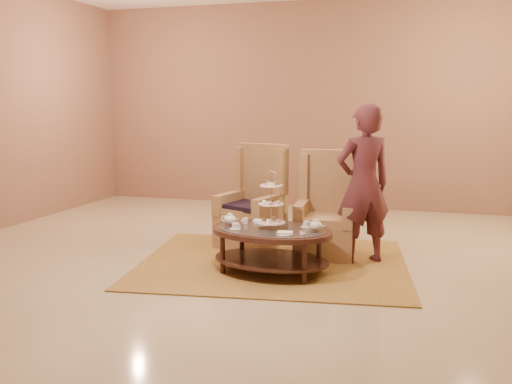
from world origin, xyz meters
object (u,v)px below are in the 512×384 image
(person, at_px, (363,185))
(armchair_right, at_px, (326,220))
(armchair_left, at_px, (254,212))
(tea_table, at_px, (271,237))

(person, bearing_deg, armchair_right, -59.46)
(armchair_right, distance_m, person, 0.69)
(armchair_left, bearing_deg, person, -1.98)
(tea_table, xyz_separation_m, armchair_left, (-0.53, 1.13, 0.03))
(armchair_right, bearing_deg, person, -30.40)
(armchair_right, bearing_deg, armchair_left, 164.58)
(armchair_left, relative_size, armchair_right, 1.03)
(tea_table, relative_size, person, 0.79)
(armchair_right, bearing_deg, tea_table, -118.24)
(tea_table, height_order, armchair_left, armchair_left)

